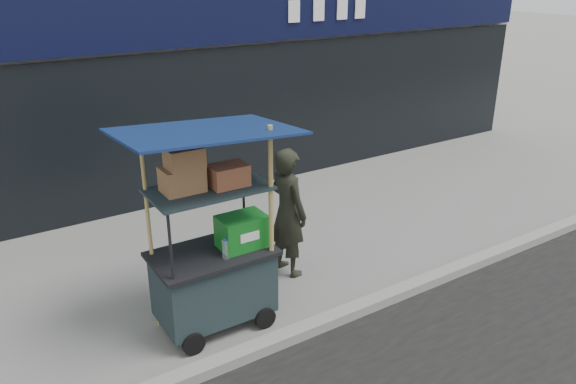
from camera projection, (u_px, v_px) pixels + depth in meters
ground at (317, 316)px, 6.20m from camera, size 80.00×80.00×0.00m
curb at (328, 321)px, 6.02m from camera, size 80.00×0.18×0.12m
vendor_cart at (214, 259)px, 5.79m from camera, size 1.67×1.19×2.25m
vendor_man at (288, 212)px, 6.82m from camera, size 0.45×0.63×1.63m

